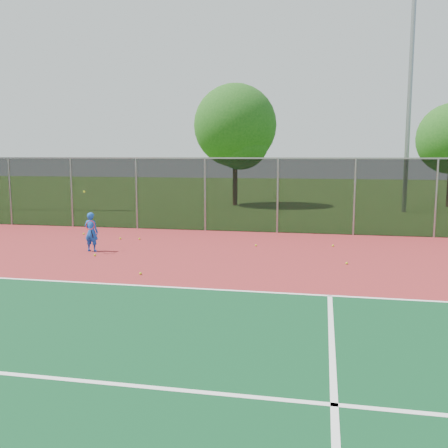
{
  "coord_description": "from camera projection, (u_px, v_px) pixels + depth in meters",
  "views": [
    {
      "loc": [
        1.79,
        -8.05,
        3.14
      ],
      "look_at": [
        -0.81,
        5.0,
        1.3
      ],
      "focal_mm": 40.0,
      "sensor_mm": 36.0,
      "label": 1
    }
  ],
  "objects": [
    {
      "name": "practice_ball_2",
      "position": [
        139.0,
        239.0,
        18.55
      ],
      "size": [
        0.07,
        0.07,
        0.07
      ],
      "primitive_type": "sphere",
      "color": "#BBD118",
      "rests_on": "court_apron"
    },
    {
      "name": "practice_ball_4",
      "position": [
        347.0,
        263.0,
        14.35
      ],
      "size": [
        0.07,
        0.07,
        0.07
      ],
      "primitive_type": "sphere",
      "color": "#BBD118",
      "rests_on": "court_apron"
    },
    {
      "name": "floodlight_n",
      "position": [
        411.0,
        74.0,
        26.75
      ],
      "size": [
        0.9,
        0.4,
        13.39
      ],
      "color": "gray",
      "rests_on": "ground"
    },
    {
      "name": "practice_ball_7",
      "position": [
        333.0,
        246.0,
        17.12
      ],
      "size": [
        0.07,
        0.07,
        0.07
      ],
      "primitive_type": "sphere",
      "color": "#BBD118",
      "rests_on": "court_apron"
    },
    {
      "name": "ground",
      "position": [
        213.0,
        339.0,
        8.59
      ],
      "size": [
        120.0,
        120.0,
        0.0
      ],
      "primitive_type": "plane",
      "color": "#345C1A",
      "rests_on": "ground"
    },
    {
      "name": "court_lines",
      "position": [
        334.0,
        400.0,
        6.38
      ],
      "size": [
        22.1,
        13.05,
        0.0
      ],
      "color": "white",
      "rests_on": "court_apron"
    },
    {
      "name": "practice_ball_5",
      "position": [
        256.0,
        245.0,
        17.2
      ],
      "size": [
        0.07,
        0.07,
        0.07
      ],
      "primitive_type": "sphere",
      "color": "#BBD118",
      "rests_on": "court_apron"
    },
    {
      "name": "practice_ball_0",
      "position": [
        120.0,
        238.0,
        18.62
      ],
      "size": [
        0.07,
        0.07,
        0.07
      ],
      "primitive_type": "sphere",
      "color": "#BBD118",
      "rests_on": "court_apron"
    },
    {
      "name": "tree_back_left",
      "position": [
        237.0,
        129.0,
        30.8
      ],
      "size": [
        5.12,
        5.12,
        7.52
      ],
      "color": "#321D12",
      "rests_on": "ground"
    },
    {
      "name": "fence_back",
      "position": [
        278.0,
        195.0,
        20.04
      ],
      "size": [
        30.0,
        0.06,
        3.03
      ],
      "color": "black",
      "rests_on": "court_apron"
    },
    {
      "name": "practice_ball_3",
      "position": [
        140.0,
        273.0,
        13.1
      ],
      "size": [
        0.07,
        0.07,
        0.07
      ],
      "primitive_type": "sphere",
      "color": "#BBD118",
      "rests_on": "court_apron"
    },
    {
      "name": "practice_ball_8",
      "position": [
        95.0,
        255.0,
        15.53
      ],
      "size": [
        0.07,
        0.07,
        0.07
      ],
      "primitive_type": "sphere",
      "color": "#BBD118",
      "rests_on": "court_apron"
    },
    {
      "name": "practice_ball_1",
      "position": [
        84.0,
        234.0,
        19.71
      ],
      "size": [
        0.07,
        0.07,
        0.07
      ],
      "primitive_type": "sphere",
      "color": "#BBD118",
      "rests_on": "court_apron"
    },
    {
      "name": "court_apron",
      "position": [
        234.0,
        304.0,
        10.54
      ],
      "size": [
        30.0,
        20.0,
        0.02
      ],
      "primitive_type": "cube",
      "color": "maroon",
      "rests_on": "ground"
    },
    {
      "name": "tennis_player",
      "position": [
        91.0,
        232.0,
        16.22
      ],
      "size": [
        0.59,
        0.59,
        1.98
      ],
      "color": "blue",
      "rests_on": "court_apron"
    }
  ]
}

